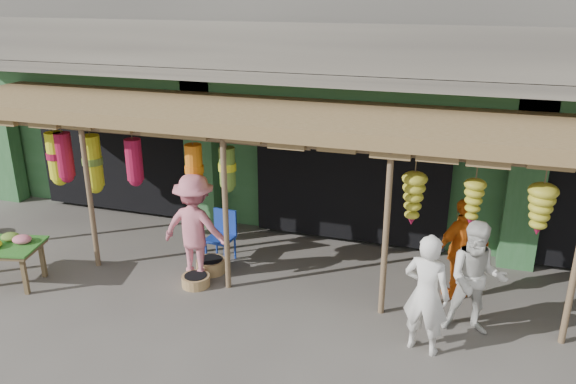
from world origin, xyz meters
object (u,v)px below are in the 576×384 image
(person_right, at_px, (476,279))
(person_shopper, at_px, (195,228))
(person_front, at_px, (426,294))
(person_vendor, at_px, (462,249))
(blue_chair, at_px, (222,233))

(person_right, height_order, person_shopper, person_shopper)
(person_front, bearing_deg, person_vendor, -89.54)
(person_front, height_order, person_vendor, person_front)
(person_right, bearing_deg, person_front, -138.22)
(person_right, bearing_deg, person_shopper, 172.36)
(person_vendor, height_order, person_shopper, person_shopper)
(blue_chair, distance_m, person_right, 4.41)
(person_right, distance_m, person_shopper, 4.42)
(person_shopper, bearing_deg, person_front, 167.33)
(person_front, distance_m, person_shopper, 3.90)
(person_vendor, distance_m, person_shopper, 4.26)
(person_front, bearing_deg, person_shopper, 1.33)
(person_vendor, xyz_separation_m, person_shopper, (-4.20, -0.70, 0.09))
(person_front, height_order, person_right, person_front)
(person_shopper, bearing_deg, person_vendor, -169.74)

